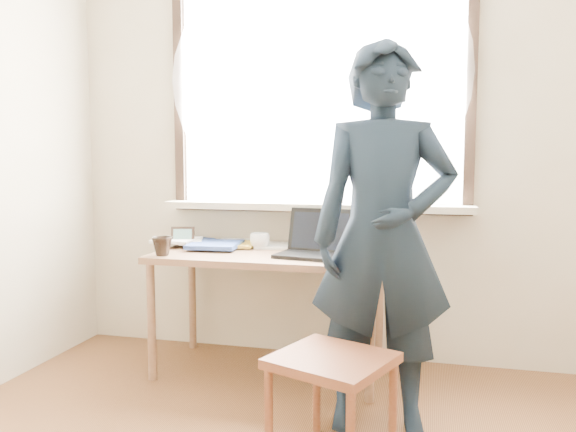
% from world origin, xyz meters
% --- Properties ---
extents(room_shell, '(3.52, 4.02, 2.61)m').
position_xyz_m(room_shell, '(-0.02, 0.20, 1.64)').
color(room_shell, beige).
rests_on(room_shell, ground).
extents(desk, '(1.28, 0.64, 0.69)m').
position_xyz_m(desk, '(-0.40, 1.63, 0.62)').
color(desk, '#866043').
rests_on(desk, ground).
extents(laptop, '(0.41, 0.35, 0.25)m').
position_xyz_m(laptop, '(-0.13, 1.60, 0.75)').
color(laptop, black).
rests_on(laptop, desk).
extents(mug_white, '(0.15, 0.15, 0.09)m').
position_xyz_m(mug_white, '(-0.50, 1.77, 0.73)').
color(mug_white, white).
rests_on(mug_white, desk).
extents(mug_dark, '(0.15, 0.15, 0.10)m').
position_xyz_m(mug_dark, '(-0.94, 1.40, 0.74)').
color(mug_dark, black).
rests_on(mug_dark, desk).
extents(mouse, '(0.10, 0.07, 0.04)m').
position_xyz_m(mouse, '(0.04, 1.53, 0.71)').
color(mouse, black).
rests_on(mouse, desk).
extents(desk_clutter, '(0.72, 0.50, 0.04)m').
position_xyz_m(desk_clutter, '(-0.63, 1.80, 0.71)').
color(desk_clutter, white).
rests_on(desk_clutter, desk).
extents(book_a, '(0.23, 0.28, 0.02)m').
position_xyz_m(book_a, '(-0.80, 1.86, 0.70)').
color(book_a, white).
rests_on(book_a, desk).
extents(book_b, '(0.19, 0.24, 0.02)m').
position_xyz_m(book_b, '(-0.05, 1.89, 0.69)').
color(book_b, white).
rests_on(book_b, desk).
extents(picture_frame, '(0.14, 0.05, 0.11)m').
position_xyz_m(picture_frame, '(-0.97, 1.73, 0.74)').
color(picture_frame, black).
rests_on(picture_frame, desk).
extents(work_chair, '(0.54, 0.53, 0.43)m').
position_xyz_m(work_chair, '(0.11, 0.76, 0.37)').
color(work_chair, brown).
rests_on(work_chair, ground).
extents(person, '(0.68, 0.49, 1.72)m').
position_xyz_m(person, '(0.27, 1.11, 0.86)').
color(person, black).
rests_on(person, ground).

